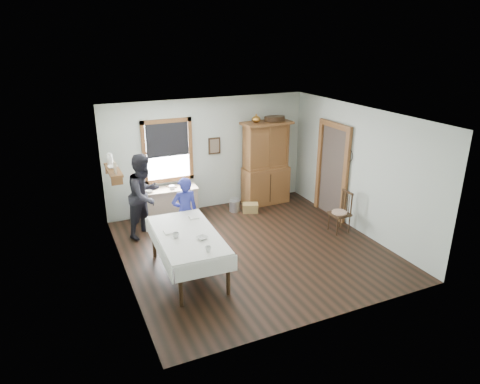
# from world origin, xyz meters

# --- Properties ---
(room) EXTENTS (5.01, 5.01, 2.70)m
(room) POSITION_xyz_m (0.00, 0.00, 1.35)
(room) COLOR black
(room) RESTS_ON ground
(window) EXTENTS (1.18, 0.07, 1.48)m
(window) POSITION_xyz_m (-1.00, 2.46, 1.63)
(window) COLOR white
(window) RESTS_ON room
(doorway) EXTENTS (0.09, 1.14, 2.22)m
(doorway) POSITION_xyz_m (2.46, 0.85, 1.16)
(doorway) COLOR #453931
(doorway) RESTS_ON room
(wall_shelf) EXTENTS (0.24, 1.00, 0.44)m
(wall_shelf) POSITION_xyz_m (-2.37, 1.54, 1.57)
(wall_shelf) COLOR brown
(wall_shelf) RESTS_ON room
(framed_picture) EXTENTS (0.30, 0.04, 0.40)m
(framed_picture) POSITION_xyz_m (0.15, 2.46, 1.55)
(framed_picture) COLOR #372213
(framed_picture) RESTS_ON room
(rug_beater) EXTENTS (0.01, 0.27, 0.27)m
(rug_beater) POSITION_xyz_m (2.45, 0.30, 1.72)
(rug_beater) COLOR black
(rug_beater) RESTS_ON room
(work_counter) EXTENTS (1.30, 0.55, 0.73)m
(work_counter) POSITION_xyz_m (-1.09, 2.20, 0.37)
(work_counter) COLOR #C6AD89
(work_counter) RESTS_ON room
(china_hutch) EXTENTS (1.24, 0.62, 2.09)m
(china_hutch) POSITION_xyz_m (1.40, 2.16, 1.04)
(china_hutch) COLOR brown
(china_hutch) RESTS_ON room
(dining_table) EXTENTS (1.14, 2.06, 0.81)m
(dining_table) POSITION_xyz_m (-1.48, -0.39, 0.41)
(dining_table) COLOR silver
(dining_table) RESTS_ON room
(spindle_chair) EXTENTS (0.43, 0.43, 0.92)m
(spindle_chair) POSITION_xyz_m (2.07, -0.03, 0.46)
(spindle_chair) COLOR #372213
(spindle_chair) RESTS_ON room
(pail) EXTENTS (0.31, 0.31, 0.27)m
(pail) POSITION_xyz_m (0.45, 1.95, 0.13)
(pail) COLOR #9EA1A6
(pail) RESTS_ON room
(wicker_basket) EXTENTS (0.44, 0.39, 0.22)m
(wicker_basket) POSITION_xyz_m (0.77, 1.73, 0.11)
(wicker_basket) COLOR olive
(wicker_basket) RESTS_ON room
(woman_blue) EXTENTS (0.50, 0.33, 1.36)m
(woman_blue) POSITION_xyz_m (-1.17, 0.72, 0.68)
(woman_blue) COLOR navy
(woman_blue) RESTS_ON room
(figure_dark) EXTENTS (1.02, 1.00, 1.66)m
(figure_dark) POSITION_xyz_m (-1.78, 1.56, 0.83)
(figure_dark) COLOR black
(figure_dark) RESTS_ON room
(table_cup_a) EXTENTS (0.12, 0.12, 0.09)m
(table_cup_a) POSITION_xyz_m (-1.69, -0.46, 0.86)
(table_cup_a) COLOR silver
(table_cup_a) RESTS_ON dining_table
(table_cup_b) EXTENTS (0.12, 0.12, 0.09)m
(table_cup_b) POSITION_xyz_m (-1.36, -1.15, 0.86)
(table_cup_b) COLOR silver
(table_cup_b) RESTS_ON dining_table
(table_bowl) EXTENTS (0.26, 0.26, 0.05)m
(table_bowl) POSITION_xyz_m (-1.30, -0.70, 0.84)
(table_bowl) COLOR silver
(table_bowl) RESTS_ON dining_table
(counter_book) EXTENTS (0.21, 0.25, 0.02)m
(counter_book) POSITION_xyz_m (-1.10, 2.25, 0.74)
(counter_book) COLOR brown
(counter_book) RESTS_ON work_counter
(counter_bowl) EXTENTS (0.21, 0.21, 0.06)m
(counter_bowl) POSITION_xyz_m (-1.56, 2.13, 0.76)
(counter_bowl) COLOR silver
(counter_bowl) RESTS_ON work_counter
(shelf_bowl) EXTENTS (0.22, 0.22, 0.05)m
(shelf_bowl) POSITION_xyz_m (-2.37, 1.55, 1.60)
(shelf_bowl) COLOR silver
(shelf_bowl) RESTS_ON wall_shelf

